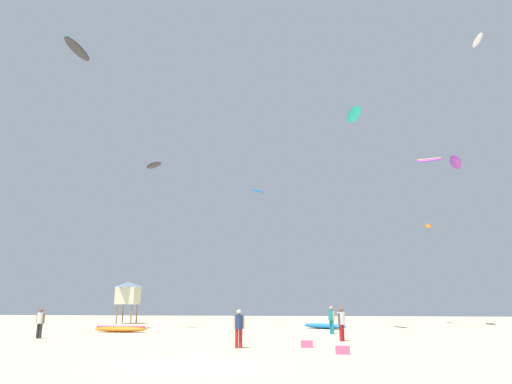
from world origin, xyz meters
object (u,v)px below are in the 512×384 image
at_px(kite_grounded_near, 120,329).
at_px(kite_aloft_0, 257,191).
at_px(kite_aloft_1, 477,40).
at_px(kite_aloft_7, 455,162).
at_px(kite_aloft_4, 428,226).
at_px(kite_aloft_5, 77,49).
at_px(person_left, 331,318).
at_px(cooler_box, 343,350).
at_px(lifeguard_tower, 128,293).
at_px(person_foreground, 239,325).
at_px(person_right, 40,321).
at_px(gear_bag, 307,344).
at_px(person_midground, 341,321).
at_px(kite_grounded_mid, 325,326).
at_px(kite_aloft_6, 354,115).
at_px(kite_aloft_3, 429,160).
at_px(kite_aloft_2, 154,165).

distance_m(kite_grounded_near, kite_aloft_0, 24.31).
relative_size(kite_aloft_1, kite_aloft_7, 0.59).
height_order(kite_aloft_0, kite_aloft_7, kite_aloft_7).
distance_m(kite_aloft_4, kite_aloft_5, 37.38).
relative_size(person_left, kite_grounded_near, 0.46).
relative_size(cooler_box, kite_aloft_0, 0.26).
relative_size(lifeguard_tower, cooler_box, 7.41).
height_order(person_foreground, kite_aloft_5, kite_aloft_5).
bearing_deg(cooler_box, kite_aloft_0, 102.69).
bearing_deg(kite_aloft_4, person_right, -141.42).
bearing_deg(gear_bag, kite_aloft_1, 48.88).
xyz_separation_m(person_midground, kite_grounded_mid, (-0.54, 12.25, -0.80)).
xyz_separation_m(kite_grounded_near, kite_aloft_4, (25.94, 16.40, 9.65)).
relative_size(kite_grounded_mid, kite_aloft_0, 1.82).
bearing_deg(kite_aloft_6, kite_aloft_0, 125.59).
relative_size(kite_aloft_3, kite_aloft_5, 0.64).
bearing_deg(kite_aloft_3, kite_aloft_0, 150.34).
bearing_deg(kite_aloft_0, kite_aloft_2, -116.53).
distance_m(person_foreground, person_right, 13.23).
bearing_deg(gear_bag, person_foreground, -169.09).
distance_m(person_left, kite_aloft_4, 22.01).
relative_size(gear_bag, kite_aloft_2, 0.27).
relative_size(kite_grounded_mid, lifeguard_tower, 0.95).
xyz_separation_m(kite_grounded_near, kite_aloft_5, (-4.64, -1.43, 21.65)).
bearing_deg(person_foreground, kite_aloft_7, -67.61).
bearing_deg(kite_grounded_mid, kite_aloft_5, -158.60).
bearing_deg(kite_aloft_6, lifeguard_tower, 157.98).
xyz_separation_m(kite_aloft_2, kite_aloft_3, (24.04, 4.97, 1.19)).
relative_size(person_foreground, gear_bag, 3.05).
distance_m(kite_aloft_2, kite_aloft_5, 11.04).
bearing_deg(kite_grounded_mid, lifeguard_tower, 159.35).
xyz_separation_m(kite_aloft_0, kite_aloft_1, (22.87, -8.11, 12.73)).
bearing_deg(kite_aloft_4, cooler_box, -111.24).
distance_m(gear_bag, kite_aloft_1, 37.90).
distance_m(kite_aloft_1, kite_aloft_6, 17.21).
relative_size(person_midground, person_left, 0.98).
distance_m(person_right, cooler_box, 18.22).
relative_size(person_left, kite_aloft_3, 0.78).
bearing_deg(cooler_box, kite_aloft_4, 68.76).
xyz_separation_m(person_midground, gear_bag, (-1.87, -3.84, -0.87)).
xyz_separation_m(gear_bag, kite_aloft_7, (14.89, 22.51, 15.37)).
distance_m(lifeguard_tower, kite_aloft_1, 43.27).
relative_size(lifeguard_tower, kite_aloft_6, 1.19).
bearing_deg(kite_aloft_3, kite_grounded_mid, -166.52).
relative_size(kite_grounded_mid, gear_bag, 7.05).
bearing_deg(kite_grounded_near, kite_aloft_3, 19.07).
height_order(gear_bag, kite_aloft_5, kite_aloft_5).
relative_size(person_midground, kite_aloft_7, 0.39).
height_order(cooler_box, kite_aloft_3, kite_aloft_3).
bearing_deg(kite_aloft_3, person_midground, -122.85).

